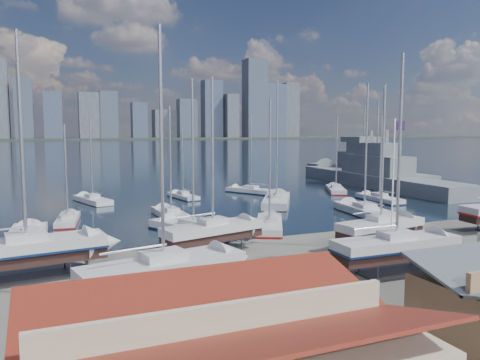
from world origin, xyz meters
name	(u,v)px	position (x,y,z in m)	size (l,w,h in m)	color
ground	(359,259)	(0.00, -10.00, 0.00)	(1400.00, 1400.00, 0.00)	#605E59
water	(83,147)	(0.00, 300.00, -0.15)	(1400.00, 600.00, 0.40)	#1B2C3E
far_shore	(67,139)	(0.00, 560.00, 1.10)	(1400.00, 80.00, 2.20)	#2D332D
skyline	(59,107)	(-7.83, 553.76, 39.09)	(639.14, 43.80, 107.69)	#475166
shed_red	(226,357)	(-18.00, -26.00, 2.32)	(14.70, 9.45, 4.51)	#BFB293
sailboat_cradle_0	(27,250)	(-25.42, -5.37, 2.15)	(11.26, 4.44, 17.59)	#2D2D33
sailboat_cradle_1	(164,271)	(-17.47, -13.87, 2.11)	(10.86, 5.17, 16.86)	#2D2D33
sailboat_cradle_2	(213,231)	(-10.75, -3.76, 2.03)	(9.63, 4.84, 15.20)	#2D2D33
sailboat_cradle_3	(396,247)	(-0.07, -14.50, 2.08)	(10.09, 2.98, 16.22)	#2D2D33
sailboat_cradle_4	(381,227)	(3.89, -7.88, 2.01)	(9.27, 3.86, 14.78)	#2D2D33
sailboat_moored_0	(25,242)	(-26.01, 6.04, 0.31)	(4.01, 11.85, 17.43)	black
sailboat_moored_1	(68,220)	(-21.84, 15.65, 0.31)	(3.32, 8.26, 12.00)	black
sailboat_moored_2	(92,201)	(-17.81, 30.31, 0.32)	(5.18, 9.61, 13.98)	black
sailboat_moored_3	(194,231)	(-9.97, 4.65, 0.31)	(7.78, 11.38, 16.68)	black
sailboat_moored_4	(171,216)	(-10.00, 13.97, 0.32)	(3.07, 9.59, 14.32)	black
sailboat_moored_5	(183,197)	(-4.13, 29.56, 0.31)	(3.48, 8.01, 11.59)	black
sailboat_moored_6	(269,226)	(-1.64, 3.68, 0.31)	(6.88, 10.01, 14.68)	black
sailboat_moored_7	(277,203)	(6.72, 18.38, 0.33)	(9.19, 12.41, 18.64)	black
sailboat_moored_8	(251,192)	(8.36, 31.26, 0.31)	(6.89, 9.42, 13.97)	black
sailboat_moored_9	(364,213)	(13.28, 6.65, 0.32)	(4.75, 11.83, 17.37)	black
sailboat_moored_10	(379,200)	(22.60, 15.23, 0.31)	(2.84, 9.12, 13.52)	black
sailboat_moored_11	(336,190)	(22.75, 27.03, 0.31)	(6.60, 9.49, 13.95)	black
naval_ship_east	(376,178)	(34.67, 31.17, 1.66)	(9.24, 44.65, 17.99)	slate
naval_ship_west	(363,171)	(42.36, 45.31, 1.67)	(7.98, 40.68, 17.64)	slate
car_a	(342,311)	(-8.94, -20.45, 0.67)	(1.58, 3.94, 1.34)	gray
car_b	(450,282)	(0.65, -18.94, 0.65)	(1.38, 3.95, 1.30)	gray
flagpole	(394,182)	(1.42, -12.27, 6.69)	(1.03, 0.12, 11.66)	white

